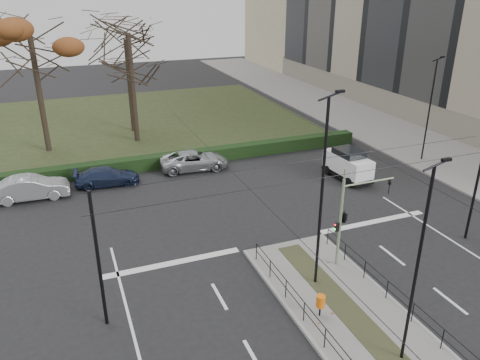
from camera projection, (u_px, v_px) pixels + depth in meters
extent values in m
plane|color=black|center=(334.00, 299.00, 20.78)|extent=(140.00, 140.00, 0.00)
cube|color=#64615F|center=(367.00, 334.00, 18.61)|extent=(4.40, 15.00, 0.14)
cube|color=#64615F|center=(373.00, 125.00, 45.64)|extent=(8.00, 90.00, 0.14)
cube|color=#262F17|center=(108.00, 124.00, 46.21)|extent=(38.00, 26.00, 0.10)
cube|color=black|center=(130.00, 165.00, 34.54)|extent=(38.00, 1.00, 1.00)
cube|color=tan|center=(453.00, 25.00, 47.21)|extent=(12.00, 52.00, 18.00)
cube|color=black|center=(406.00, 17.00, 44.83)|extent=(0.10, 50.96, 14.76)
cylinder|color=black|center=(256.00, 251.00, 23.30)|extent=(0.04, 0.04, 0.90)
cylinder|color=black|center=(328.00, 237.00, 24.67)|extent=(0.04, 0.04, 0.90)
cylinder|color=black|center=(326.00, 329.00, 17.46)|extent=(0.04, 13.20, 0.04)
cylinder|color=black|center=(414.00, 303.00, 18.83)|extent=(0.04, 13.20, 0.04)
cylinder|color=black|center=(98.00, 261.00, 18.12)|extent=(0.14, 0.14, 6.00)
cylinder|color=black|center=(476.00, 188.00, 24.53)|extent=(0.14, 0.14, 6.00)
cylinder|color=black|center=(331.00, 176.00, 19.49)|extent=(20.00, 0.02, 0.02)
cylinder|color=black|center=(308.00, 161.00, 21.21)|extent=(20.00, 0.02, 0.02)
cylinder|color=black|center=(288.00, 228.00, 15.83)|extent=(0.02, 34.00, 0.02)
cylinder|color=black|center=(450.00, 196.00, 18.17)|extent=(0.02, 34.00, 0.02)
cylinder|color=gray|center=(340.00, 223.00, 22.22)|extent=(0.14, 0.14, 4.53)
cylinder|color=gray|center=(369.00, 182.00, 21.93)|extent=(2.79, 0.09, 0.09)
imported|color=black|center=(389.00, 187.00, 22.51)|extent=(0.18, 0.20, 0.78)
imported|color=black|center=(344.00, 216.00, 22.14)|extent=(1.05, 1.73, 0.70)
cube|color=black|center=(337.00, 227.00, 22.23)|extent=(0.19, 0.14, 0.44)
sphere|color=#FF0C0C|center=(336.00, 225.00, 22.15)|extent=(0.10, 0.10, 0.10)
sphere|color=#0CE533|center=(335.00, 229.00, 22.24)|extent=(0.10, 0.10, 0.10)
cylinder|color=black|center=(320.00, 311.00, 19.44)|extent=(0.08, 0.08, 0.48)
cylinder|color=orange|center=(321.00, 301.00, 19.25)|extent=(0.38, 0.38, 0.52)
cylinder|color=black|center=(416.00, 271.00, 15.85)|extent=(0.11, 0.11, 7.63)
cube|color=black|center=(446.00, 160.00, 14.45)|extent=(0.33, 0.13, 0.10)
cylinder|color=black|center=(322.00, 197.00, 20.01)|extent=(0.13, 0.13, 8.70)
cube|color=black|center=(340.00, 91.00, 18.41)|extent=(0.38, 0.15, 0.11)
cylinder|color=black|center=(429.00, 111.00, 35.30)|extent=(0.12, 0.12, 7.68)
cube|color=black|center=(443.00, 57.00, 33.88)|extent=(0.34, 0.13, 0.10)
imported|color=#9FA2A6|center=(31.00, 188.00, 30.06)|extent=(4.72, 1.77, 1.54)
imported|color=#1C2642|center=(107.00, 176.00, 32.19)|extent=(4.49, 2.17, 1.26)
imported|color=#9FA2A6|center=(194.00, 160.00, 34.90)|extent=(5.25, 2.80, 1.40)
cube|color=white|center=(348.00, 164.00, 33.05)|extent=(1.89, 3.95, 1.24)
cube|color=black|center=(349.00, 154.00, 32.76)|extent=(1.64, 2.21, 0.58)
cube|color=black|center=(347.00, 175.00, 33.38)|extent=(1.93, 4.02, 0.18)
cylinder|color=black|center=(367.00, 178.00, 32.63)|extent=(0.27, 0.67, 0.66)
cylinder|color=black|center=(349.00, 182.00, 31.99)|extent=(0.27, 0.67, 0.66)
cylinder|color=black|center=(345.00, 167.00, 34.74)|extent=(0.27, 0.67, 0.66)
cylinder|color=black|center=(327.00, 170.00, 34.10)|extent=(0.27, 0.67, 0.66)
cylinder|color=black|center=(40.00, 96.00, 37.07)|extent=(0.44, 0.44, 9.02)
ellipsoid|color=#572D14|center=(30.00, 37.00, 35.31)|extent=(8.10, 8.10, 5.67)
cylinder|color=black|center=(130.00, 86.00, 42.43)|extent=(0.44, 0.44, 8.27)
cylinder|color=black|center=(133.00, 89.00, 39.49)|extent=(0.44, 0.44, 9.09)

